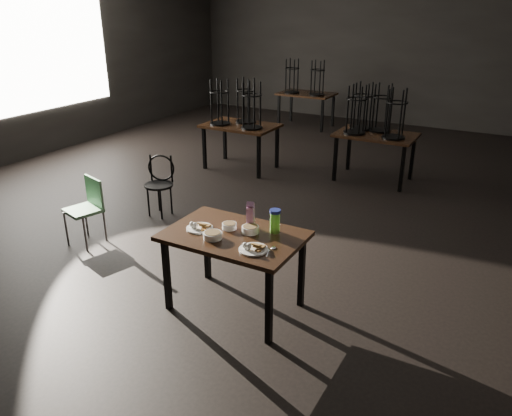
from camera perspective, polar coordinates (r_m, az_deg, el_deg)
The scene contains 15 objects.
room at distance 6.31m, azimuth 2.07°, elevation 19.80°, with size 12.00×12.04×3.22m.
main_table at distance 4.41m, azimuth -2.53°, elevation -3.89°, with size 1.20×0.80×0.75m.
plate_left at distance 4.48m, azimuth -6.50°, elevation -2.15°, with size 0.24×0.24×0.08m.
plate_right at distance 4.08m, azimuth -0.34°, elevation -4.59°, with size 0.24×0.24×0.08m.
bowl_near at distance 4.46m, azimuth -3.06°, elevation -2.04°, with size 0.13×0.13×0.05m.
bowl_far at distance 4.38m, azimuth -0.65°, elevation -2.44°, with size 0.15×0.15×0.06m.
bowl_big at distance 4.29m, azimuth -4.99°, elevation -3.11°, with size 0.16×0.16×0.06m.
juice_carton at distance 4.43m, azimuth -0.62°, elevation -0.92°, with size 0.07×0.07×0.25m.
water_bottle at distance 4.36m, azimuth 2.19°, elevation -1.47°, with size 0.12×0.12×0.21m.
spoon at distance 4.11m, azimuth 1.90°, elevation -4.66°, with size 0.06×0.20×0.01m.
bentwood_chair at distance 6.66m, azimuth -10.94°, elevation 3.14°, with size 0.42×0.41×0.78m.
school_chair at distance 6.05m, azimuth -18.69°, elevation 0.35°, with size 0.44×0.44×0.77m.
bg_table_left at distance 8.32m, azimuth -1.83°, elevation 9.68°, with size 1.20×0.80×1.48m.
bg_table_right at distance 7.96m, azimuth 13.41°, elevation 8.65°, with size 1.20×0.80×1.48m.
bg_table_far at distance 11.35m, azimuth 5.73°, elevation 12.92°, with size 1.20×0.80×1.48m.
Camera 1 is at (2.81, -5.60, 2.64)m, focal length 35.00 mm.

